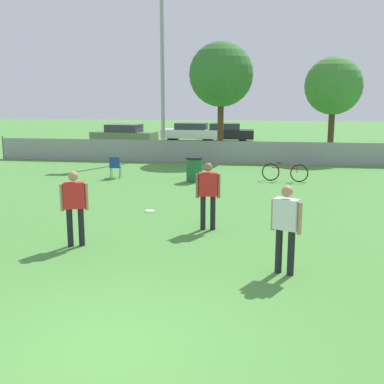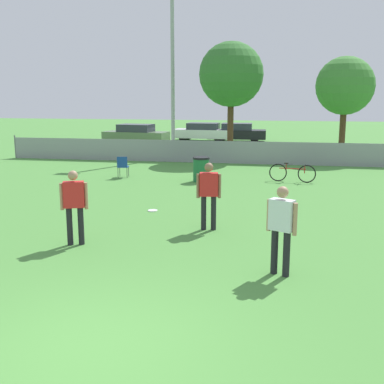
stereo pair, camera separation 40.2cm
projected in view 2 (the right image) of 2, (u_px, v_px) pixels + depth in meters
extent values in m
plane|color=#4C8C3D|center=(92.00, 348.00, 6.36)|extent=(120.00, 120.00, 0.00)
cube|color=gray|center=(233.00, 152.00, 23.60)|extent=(23.32, 0.03, 1.10)
cylinder|color=slate|center=(15.00, 147.00, 25.70)|extent=(0.07, 0.07, 1.21)
cylinder|color=#9E9EA3|center=(173.00, 77.00, 25.17)|extent=(0.20, 0.20, 8.47)
cylinder|color=#4C331E|center=(230.00, 129.00, 25.21)|extent=(0.32, 0.32, 3.12)
sphere|color=#33702D|center=(231.00, 74.00, 24.66)|extent=(3.31, 3.31, 3.31)
cylinder|color=#4C331E|center=(342.00, 134.00, 25.18)|extent=(0.32, 0.32, 2.67)
sphere|color=#3D7F33|center=(345.00, 86.00, 24.69)|extent=(2.98, 2.98, 2.98)
cylinder|color=black|center=(274.00, 251.00, 8.97)|extent=(0.13, 0.13, 0.86)
cylinder|color=black|center=(286.00, 254.00, 8.83)|extent=(0.13, 0.13, 0.86)
cube|color=silver|center=(282.00, 215.00, 8.76)|extent=(0.50, 0.40, 0.58)
sphere|color=tan|center=(283.00, 192.00, 8.67)|extent=(0.21, 0.21, 0.21)
cylinder|color=tan|center=(269.00, 215.00, 8.92)|extent=(0.08, 0.08, 0.60)
cylinder|color=tan|center=(295.00, 219.00, 8.61)|extent=(0.08, 0.08, 0.60)
cylinder|color=black|center=(204.00, 213.00, 11.92)|extent=(0.13, 0.13, 0.86)
cylinder|color=black|center=(214.00, 213.00, 11.91)|extent=(0.13, 0.13, 0.86)
cube|color=red|center=(209.00, 184.00, 11.77)|extent=(0.48, 0.28, 0.58)
sphere|color=#8C664C|center=(209.00, 167.00, 11.69)|extent=(0.21, 0.21, 0.21)
cylinder|color=#8C664C|center=(198.00, 186.00, 11.79)|extent=(0.08, 0.08, 0.60)
cylinder|color=#8C664C|center=(220.00, 186.00, 11.77)|extent=(0.08, 0.08, 0.60)
cylinder|color=black|center=(70.00, 226.00, 10.70)|extent=(0.13, 0.13, 0.86)
cylinder|color=black|center=(81.00, 226.00, 10.74)|extent=(0.13, 0.13, 0.86)
cube|color=red|center=(74.00, 194.00, 10.57)|extent=(0.50, 0.36, 0.58)
sphere|color=tan|center=(73.00, 175.00, 10.49)|extent=(0.21, 0.21, 0.21)
cylinder|color=tan|center=(62.00, 197.00, 10.54)|extent=(0.08, 0.08, 0.60)
cylinder|color=tan|center=(86.00, 196.00, 10.62)|extent=(0.08, 0.08, 0.60)
cylinder|color=white|center=(153.00, 211.00, 13.94)|extent=(0.28, 0.28, 0.03)
torus|color=white|center=(153.00, 210.00, 13.94)|extent=(0.28, 0.28, 0.03)
cylinder|color=#333338|center=(129.00, 171.00, 19.84)|extent=(0.02, 0.02, 0.42)
cylinder|color=#333338|center=(120.00, 171.00, 19.86)|extent=(0.02, 0.02, 0.42)
cylinder|color=#333338|center=(127.00, 173.00, 19.48)|extent=(0.02, 0.02, 0.42)
cylinder|color=#333338|center=(118.00, 173.00, 19.49)|extent=(0.02, 0.02, 0.42)
cube|color=navy|center=(123.00, 167.00, 19.62)|extent=(0.47, 0.47, 0.03)
cube|color=navy|center=(122.00, 162.00, 19.38)|extent=(0.42, 0.08, 0.42)
torus|color=black|center=(278.00, 172.00, 18.72)|extent=(0.69, 0.14, 0.69)
torus|color=black|center=(307.00, 174.00, 18.38)|extent=(0.69, 0.14, 0.69)
cylinder|color=#A51E19|center=(292.00, 169.00, 18.52)|extent=(1.01, 0.17, 0.04)
cylinder|color=#A51E19|center=(286.00, 168.00, 18.59)|extent=(0.03, 0.03, 0.35)
cylinder|color=#A51E19|center=(305.00, 169.00, 18.38)|extent=(0.03, 0.03, 0.32)
cube|color=black|center=(286.00, 163.00, 18.55)|extent=(0.17, 0.08, 0.04)
cylinder|color=black|center=(305.00, 165.00, 18.34)|extent=(0.08, 0.44, 0.03)
cylinder|color=#1E6638|center=(201.00, 170.00, 18.66)|extent=(0.62, 0.62, 0.87)
cylinder|color=black|center=(201.00, 158.00, 18.57)|extent=(0.65, 0.65, 0.08)
cylinder|color=black|center=(158.00, 139.00, 33.43)|extent=(0.62, 0.25, 0.60)
cylinder|color=black|center=(150.00, 141.00, 32.06)|extent=(0.62, 0.25, 0.60)
cylinder|color=black|center=(123.00, 138.00, 34.23)|extent=(0.62, 0.25, 0.60)
cylinder|color=black|center=(113.00, 140.00, 32.86)|extent=(0.62, 0.25, 0.60)
cube|color=#59724C|center=(136.00, 136.00, 33.11)|extent=(4.57, 2.19, 0.67)
cube|color=#2D333D|center=(136.00, 128.00, 32.99)|extent=(2.45, 1.74, 0.50)
cylinder|color=black|center=(223.00, 136.00, 35.82)|extent=(0.69, 0.22, 0.68)
cylinder|color=black|center=(219.00, 138.00, 34.40)|extent=(0.69, 0.22, 0.68)
cylinder|color=black|center=(188.00, 135.00, 36.47)|extent=(0.69, 0.22, 0.68)
cylinder|color=black|center=(183.00, 137.00, 35.04)|extent=(0.69, 0.22, 0.68)
cube|color=white|center=(203.00, 134.00, 35.39)|extent=(4.42, 1.99, 0.62)
cube|color=#2D333D|center=(203.00, 126.00, 35.29)|extent=(2.34, 1.65, 0.47)
cylinder|color=black|center=(255.00, 136.00, 35.59)|extent=(0.63, 0.21, 0.62)
cylinder|color=black|center=(254.00, 138.00, 34.17)|extent=(0.63, 0.21, 0.62)
cylinder|color=black|center=(220.00, 136.00, 35.95)|extent=(0.63, 0.21, 0.62)
cylinder|color=black|center=(218.00, 138.00, 34.54)|extent=(0.63, 0.21, 0.62)
cube|color=black|center=(237.00, 134.00, 35.02)|extent=(4.24, 1.85, 0.64)
cube|color=#2D333D|center=(237.00, 127.00, 34.91)|extent=(2.23, 1.57, 0.48)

